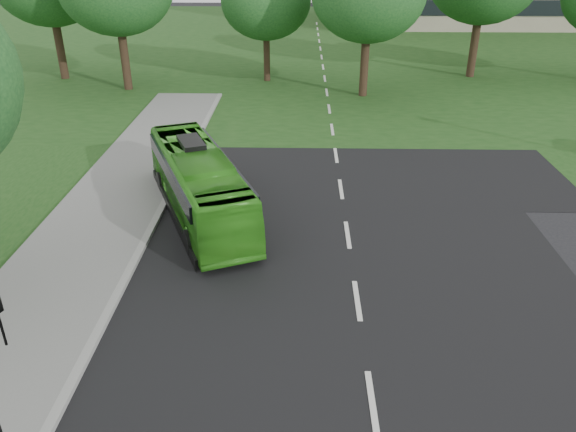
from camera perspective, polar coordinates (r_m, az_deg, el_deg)
name	(u,v)px	position (r m, az deg, el deg)	size (l,w,h in m)	color
ground	(364,345)	(15.22, 7.70, -12.89)	(160.00, 160.00, 0.00)	black
street_surfaces	(323,105)	(35.73, 3.54, 11.16)	(120.00, 120.00, 0.15)	black
tree_park_b	(266,1)	(41.22, -2.27, 21.02)	(6.21, 6.21, 8.14)	black
bus	(199,184)	(21.28, -9.01, 3.24)	(2.12, 9.04, 2.52)	green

